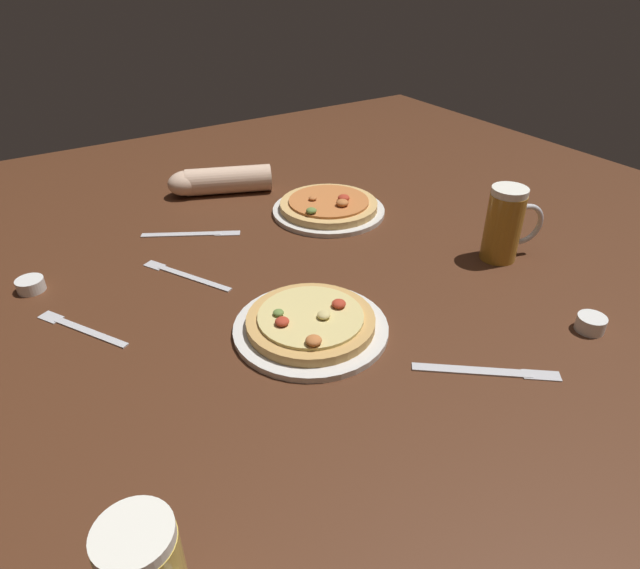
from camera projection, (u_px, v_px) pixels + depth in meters
ground_plane at (320, 299)px, 1.10m from camera, size 2.40×2.40×0.03m
pizza_plate_near at (311, 324)px, 0.98m from camera, size 0.28×0.28×0.05m
pizza_plate_far at (329, 207)px, 1.40m from camera, size 0.29×0.29×0.05m
beer_mug_amber at (506, 224)px, 1.17m from camera, size 0.14×0.08×0.17m
ramekin_sauce at (31, 285)px, 1.09m from camera, size 0.05×0.05×0.03m
ramekin_butter at (591, 324)px, 0.98m from camera, size 0.05×0.05×0.03m
fork_left at (185, 275)px, 1.15m from camera, size 0.12×0.21×0.01m
knife_right at (192, 234)px, 1.31m from camera, size 0.22×0.13×0.01m
fork_spare at (80, 328)px, 0.99m from camera, size 0.12×0.19×0.01m
knife_spare at (487, 371)px, 0.89m from camera, size 0.20×0.16×0.01m
diner_arm at (216, 181)px, 1.50m from camera, size 0.28×0.16×0.07m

